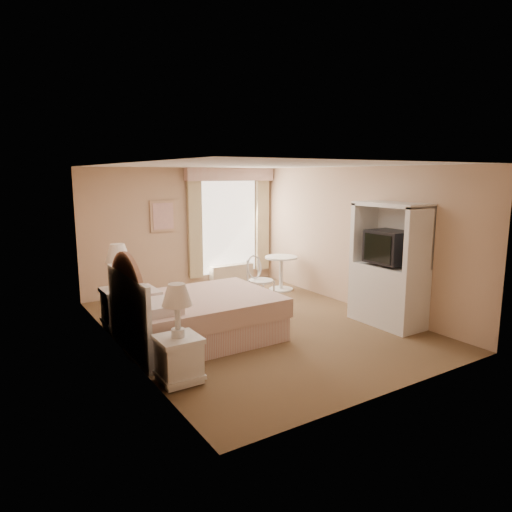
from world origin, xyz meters
TOP-DOWN VIEW (x-y plane):
  - room at (0.00, 0.00)m, footprint 4.21×5.51m
  - window at (1.05, 2.65)m, footprint 2.05×0.22m
  - framed_art at (-0.45, 2.71)m, footprint 0.52×0.04m
  - bed at (-1.12, -0.10)m, footprint 2.14×1.67m
  - nightstand_near at (-1.84, -1.27)m, footprint 0.48×0.48m
  - nightstand_far at (-1.84, 1.03)m, footprint 0.54×0.54m
  - round_table at (1.64, 1.59)m, footprint 0.67×0.67m
  - cafe_chair at (0.62, 0.89)m, footprint 0.58×0.58m
  - armoire at (1.81, -1.09)m, footprint 0.58×1.17m

SIDE VIEW (x-z plane):
  - bed at x=-1.12m, z-range -0.38..1.10m
  - nightstand_near at x=-1.84m, z-range -0.14..1.01m
  - round_table at x=1.64m, z-range 0.12..0.82m
  - nightstand_far at x=-1.84m, z-range -0.16..1.14m
  - cafe_chair at x=0.62m, z-range 0.07..1.00m
  - armoire at x=1.81m, z-range -0.17..1.78m
  - room at x=0.00m, z-range -0.01..2.50m
  - window at x=1.05m, z-range 0.09..2.60m
  - framed_art at x=-0.45m, z-range 1.24..1.86m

